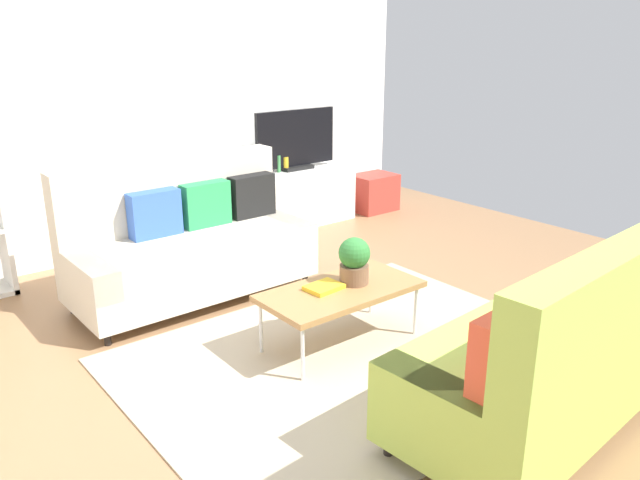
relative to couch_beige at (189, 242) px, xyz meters
The scene contains 15 objects.
ground_plane 1.50m from the couch_beige, 80.59° to the right, with size 7.68×7.68×0.00m, color #936B47.
wall_far 1.73m from the couch_beige, 80.49° to the left, with size 6.40×0.12×2.90m, color white.
area_rug 1.72m from the couch_beige, 78.22° to the right, with size 2.90×2.20×0.01m, color tan.
couch_beige is the anchor object (origin of this frame).
couch_green 2.92m from the couch_beige, 76.55° to the right, with size 1.95×0.97×1.10m.
coffee_table 1.48m from the couch_beige, 74.73° to the right, with size 1.10×0.56×0.42m.
tv_console 2.12m from the couch_beige, 29.81° to the left, with size 1.40×0.44×0.64m, color silver.
tv 2.16m from the couch_beige, 29.34° to the left, with size 1.00×0.20×0.64m.
storage_trunk 3.09m from the couch_beige, 17.96° to the left, with size 0.52×0.40×0.44m, color #B2382D.
potted_plant 1.50m from the couch_beige, 69.75° to the right, with size 0.22×0.22×0.33m.
table_book_0 1.40m from the couch_beige, 78.13° to the right, with size 0.24×0.18×0.03m, color gold.
vase_0 1.69m from the couch_beige, 41.26° to the left, with size 0.09×0.09×0.18m, color #33B29E.
vase_1 1.81m from the couch_beige, 38.02° to the left, with size 0.13×0.13×0.20m, color #4C72B2.
bottle_0 1.91m from the couch_beige, 32.38° to the left, with size 0.04×0.04×0.18m, color #3F8C4C.
bottle_1 1.98m from the couch_beige, 30.97° to the left, with size 0.06×0.06×0.15m, color gold.
Camera 1 is at (-2.38, -2.96, 2.05)m, focal length 35.03 mm.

